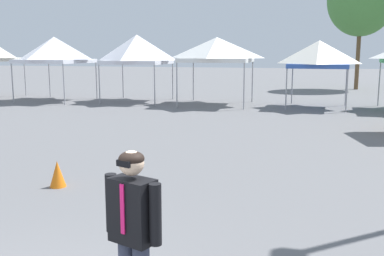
{
  "coord_description": "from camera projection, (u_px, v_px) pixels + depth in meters",
  "views": [
    {
      "loc": [
        2.46,
        -2.96,
        2.65
      ],
      "look_at": [
        0.48,
        4.69,
        1.3
      ],
      "focal_mm": 42.09,
      "sensor_mm": 36.0,
      "label": 1
    }
  ],
  "objects": [
    {
      "name": "tree_behind_tents_right",
      "position": [
        361.0,
        0.0,
        30.6
      ],
      "size": [
        4.52,
        4.52,
        8.61
      ],
      "color": "brown",
      "rests_on": "ground"
    },
    {
      "name": "canopy_tent_far_left",
      "position": [
        217.0,
        50.0,
        22.15
      ],
      "size": [
        3.37,
        3.37,
        3.33
      ],
      "color": "#9E9EA3",
      "rests_on": "ground"
    },
    {
      "name": "traffic_cone_lot_center",
      "position": [
        58.0,
        174.0,
        8.87
      ],
      "size": [
        0.32,
        0.32,
        0.52
      ],
      "primitive_type": "cone",
      "color": "orange",
      "rests_on": "ground"
    },
    {
      "name": "canopy_tent_center",
      "position": [
        137.0,
        49.0,
        23.66
      ],
      "size": [
        3.15,
        3.15,
        3.51
      ],
      "color": "#9E9EA3",
      "rests_on": "ground"
    },
    {
      "name": "canopy_tent_right_of_center",
      "position": [
        319.0,
        54.0,
        20.96
      ],
      "size": [
        2.9,
        2.9,
        3.15
      ],
      "color": "#9E9EA3",
      "rests_on": "ground"
    },
    {
      "name": "canopy_tent_far_right",
      "position": [
        54.0,
        50.0,
        24.02
      ],
      "size": [
        3.51,
        3.51,
        3.41
      ],
      "color": "#9E9EA3",
      "rests_on": "ground"
    },
    {
      "name": "person_foreground",
      "position": [
        133.0,
        230.0,
        4.13
      ],
      "size": [
        0.62,
        0.37,
        1.78
      ],
      "color": "#33384C",
      "rests_on": "ground"
    }
  ]
}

